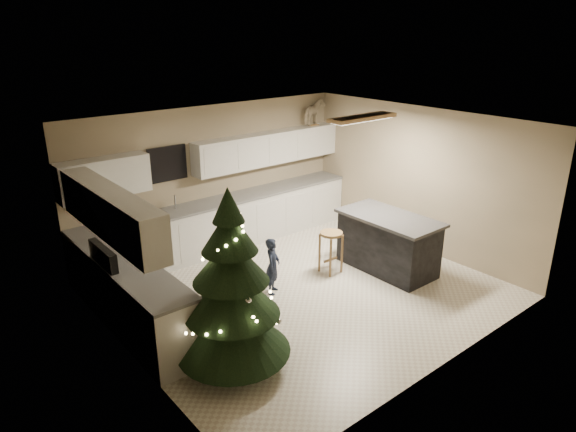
% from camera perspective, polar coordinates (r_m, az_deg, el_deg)
% --- Properties ---
extents(ground_plane, '(5.50, 5.50, 0.00)m').
position_cam_1_polar(ground_plane, '(8.10, 1.59, -8.32)').
color(ground_plane, silver).
extents(room_shell, '(5.52, 5.02, 2.61)m').
position_cam_1_polar(room_shell, '(7.44, 1.85, 3.65)').
color(room_shell, '#9C896D').
rests_on(room_shell, ground_plane).
extents(cabinetry, '(5.50, 3.20, 2.00)m').
position_cam_1_polar(cabinetry, '(8.54, -10.31, -1.47)').
color(cabinetry, silver).
rests_on(cabinetry, ground_plane).
extents(island, '(0.90, 1.70, 0.95)m').
position_cam_1_polar(island, '(8.77, 11.04, -2.92)').
color(island, black).
rests_on(island, ground_plane).
extents(bar_stool, '(0.37, 0.37, 0.72)m').
position_cam_1_polar(bar_stool, '(8.50, 4.81, -2.91)').
color(bar_stool, brown).
rests_on(bar_stool, ground_plane).
extents(christmas_tree, '(1.42, 1.37, 2.27)m').
position_cam_1_polar(christmas_tree, '(6.07, -6.25, -8.92)').
color(christmas_tree, '#3F2816').
rests_on(christmas_tree, ground_plane).
extents(toddler, '(0.39, 0.37, 0.90)m').
position_cam_1_polar(toddler, '(7.87, -1.72, -5.56)').
color(toddler, black).
rests_on(toddler, ground_plane).
extents(rocking_horse, '(0.63, 0.46, 0.50)m').
position_cam_1_polar(rocking_horse, '(10.50, 2.89, 11.42)').
color(rocking_horse, brown).
rests_on(rocking_horse, cabinetry).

